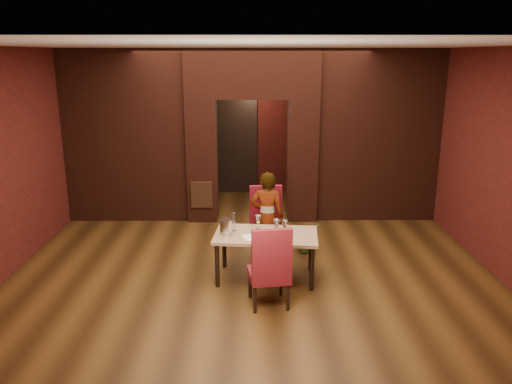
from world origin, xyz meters
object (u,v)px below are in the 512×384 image
water_bottle (233,221)px  wine_bucket (226,227)px  chair_far (267,224)px  wine_glass_c (285,227)px  dining_table (266,256)px  person_seated (267,217)px  wine_glass_b (276,227)px  chair_near (269,265)px  wine_glass_a (258,223)px  potted_plant (306,238)px

water_bottle → wine_bucket: bearing=-121.4°
chair_far → wine_glass_c: 0.81m
dining_table → person_seated: bearing=92.5°
person_seated → wine_glass_b: 0.71m
chair_near → water_bottle: bearing=-71.2°
wine_glass_a → water_bottle: water_bottle is taller
chair_far → water_bottle: 0.83m
wine_glass_c → dining_table: bearing=179.0°
wine_glass_a → chair_near: bearing=-82.7°
chair_far → person_seated: person_seated is taller
wine_bucket → potted_plant: (1.22, 1.01, -0.54)m
wine_bucket → dining_table: bearing=1.3°
dining_table → wine_glass_a: bearing=126.7°
chair_far → person_seated: (-0.01, -0.08, 0.14)m
wine_glass_c → wine_glass_a: bearing=153.8°
water_bottle → wine_glass_a: bearing=5.6°
dining_table → wine_glass_b: 0.47m
chair_near → person_seated: size_ratio=0.77×
wine_glass_b → chair_far: bearing=97.0°
potted_plant → water_bottle: bearing=-142.8°
person_seated → wine_glass_a: 0.52m
chair_far → wine_glass_a: 0.63m
wine_glass_c → water_bottle: (-0.72, 0.15, 0.04)m
dining_table → wine_glass_c: bearing=4.3°
wine_glass_b → wine_glass_c: size_ratio=1.12×
person_seated → wine_bucket: bearing=55.4°
dining_table → wine_bucket: wine_bucket is taller
chair_far → potted_plant: (0.63, 0.25, -0.33)m
dining_table → wine_glass_c: 0.50m
dining_table → person_seated: (0.03, 0.67, 0.37)m
dining_table → potted_plant: dining_table is taller
water_bottle → potted_plant: 1.53m
wine_glass_a → wine_bucket: (-0.45, -0.19, 0.00)m
chair_far → potted_plant: size_ratio=2.42×
wine_glass_c → potted_plant: 1.21m
person_seated → potted_plant: (0.64, 0.33, -0.47)m
chair_near → wine_glass_b: chair_near is taller
chair_far → chair_near: size_ratio=1.03×
person_seated → wine_glass_b: person_seated is taller
person_seated → wine_bucket: size_ratio=6.53×
wine_glass_b → water_bottle: (-0.60, 0.17, 0.03)m
wine_glass_a → wine_bucket: 0.48m
chair_far → wine_bucket: size_ratio=5.19×
potted_plant → dining_table: bearing=-123.9°
person_seated → chair_near: bearing=95.2°
dining_table → chair_near: bearing=-83.7°
potted_plant → person_seated: bearing=-152.9°
chair_far → wine_glass_c: bearing=-79.7°
wine_glass_a → water_bottle: 0.36m
wine_glass_a → potted_plant: 1.26m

